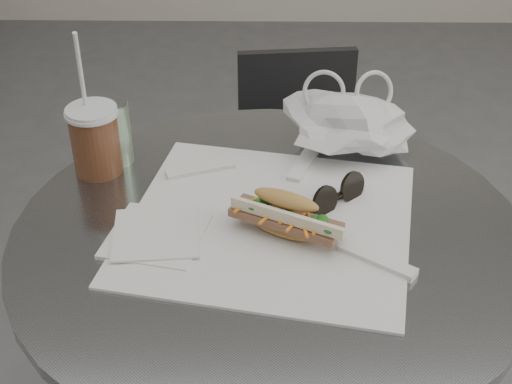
{
  "coord_description": "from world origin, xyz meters",
  "views": [
    {
      "loc": [
        -0.01,
        -0.63,
        1.37
      ],
      "look_at": [
        -0.02,
        0.22,
        0.79
      ],
      "focal_mm": 50.0,
      "sensor_mm": 36.0,
      "label": 1
    }
  ],
  "objects_px": {
    "chair_far": "(301,213)",
    "drink_can": "(114,132)",
    "iced_coffee": "(95,139)",
    "banh_mi": "(286,216)",
    "sunglasses": "(338,196)",
    "cafe_table": "(268,359)"
  },
  "relations": [
    {
      "from": "drink_can",
      "to": "iced_coffee",
      "type": "bearing_deg",
      "value": -127.79
    },
    {
      "from": "banh_mi",
      "to": "sunglasses",
      "type": "height_order",
      "value": "banh_mi"
    },
    {
      "from": "drink_can",
      "to": "chair_far",
      "type": "bearing_deg",
      "value": 52.35
    },
    {
      "from": "iced_coffee",
      "to": "sunglasses",
      "type": "bearing_deg",
      "value": -13.97
    },
    {
      "from": "iced_coffee",
      "to": "sunglasses",
      "type": "relative_size",
      "value": 2.62
    },
    {
      "from": "iced_coffee",
      "to": "drink_can",
      "type": "xyz_separation_m",
      "value": [
        0.02,
        0.03,
        -0.01
      ]
    },
    {
      "from": "cafe_table",
      "to": "sunglasses",
      "type": "height_order",
      "value": "sunglasses"
    },
    {
      "from": "banh_mi",
      "to": "sunglasses",
      "type": "bearing_deg",
      "value": 69.82
    },
    {
      "from": "banh_mi",
      "to": "iced_coffee",
      "type": "distance_m",
      "value": 0.35
    },
    {
      "from": "banh_mi",
      "to": "sunglasses",
      "type": "distance_m",
      "value": 0.11
    },
    {
      "from": "chair_far",
      "to": "iced_coffee",
      "type": "relative_size",
      "value": 2.82
    },
    {
      "from": "chair_far",
      "to": "drink_can",
      "type": "bearing_deg",
      "value": 45.94
    },
    {
      "from": "cafe_table",
      "to": "drink_can",
      "type": "height_order",
      "value": "drink_can"
    },
    {
      "from": "iced_coffee",
      "to": "banh_mi",
      "type": "bearing_deg",
      "value": -29.53
    },
    {
      "from": "sunglasses",
      "to": "chair_far",
      "type": "bearing_deg",
      "value": 50.18
    },
    {
      "from": "cafe_table",
      "to": "banh_mi",
      "type": "relative_size",
      "value": 3.59
    },
    {
      "from": "cafe_table",
      "to": "iced_coffee",
      "type": "xyz_separation_m",
      "value": [
        -0.28,
        0.16,
        0.33
      ]
    },
    {
      "from": "banh_mi",
      "to": "cafe_table",
      "type": "bearing_deg",
      "value": 171.72
    },
    {
      "from": "iced_coffee",
      "to": "sunglasses",
      "type": "height_order",
      "value": "iced_coffee"
    },
    {
      "from": "chair_far",
      "to": "sunglasses",
      "type": "relative_size",
      "value": 7.39
    },
    {
      "from": "banh_mi",
      "to": "drink_can",
      "type": "xyz_separation_m",
      "value": [
        -0.28,
        0.2,
        0.02
      ]
    },
    {
      "from": "iced_coffee",
      "to": "drink_can",
      "type": "distance_m",
      "value": 0.04
    }
  ]
}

